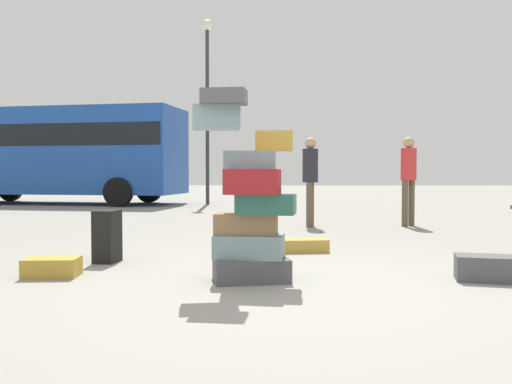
# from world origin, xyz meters

# --- Properties ---
(ground_plane) EXTENTS (80.00, 80.00, 0.00)m
(ground_plane) POSITION_xyz_m (0.00, 0.00, 0.00)
(ground_plane) COLOR gray
(suitcase_tower) EXTENTS (1.01, 0.64, 1.82)m
(suitcase_tower) POSITION_xyz_m (-0.31, 0.27, 0.71)
(suitcase_tower) COLOR #4C4C51
(suitcase_tower) RESTS_ON ground
(suitcase_charcoal_upright_blue) EXTENTS (0.61, 0.46, 0.24)m
(suitcase_charcoal_upright_blue) POSITION_xyz_m (1.98, 0.34, 0.12)
(suitcase_charcoal_upright_blue) COLOR #4C4C51
(suitcase_charcoal_upright_blue) RESTS_ON ground
(suitcase_black_behind_tower) EXTENTS (0.28, 0.36, 0.61)m
(suitcase_black_behind_tower) POSITION_xyz_m (-2.00, 1.33, 0.30)
(suitcase_black_behind_tower) COLOR black
(suitcase_black_behind_tower) RESTS_ON ground
(suitcase_tan_left_side) EXTENTS (0.55, 0.38, 0.19)m
(suitcase_tan_left_side) POSITION_xyz_m (-2.30, 0.45, 0.10)
(suitcase_tan_left_side) COLOR #B28C33
(suitcase_tan_left_side) RESTS_ON ground
(suitcase_tan_foreground_far) EXTENTS (0.81, 0.44, 0.17)m
(suitcase_tan_foreground_far) POSITION_xyz_m (0.27, 2.24, 0.08)
(suitcase_tan_foreground_far) COLOR #B28C33
(suitcase_tan_foreground_far) RESTS_ON ground
(person_bearded_onlooker) EXTENTS (0.30, 0.33, 1.73)m
(person_bearded_onlooker) POSITION_xyz_m (0.68, 5.56, 1.03)
(person_bearded_onlooker) COLOR brown
(person_bearded_onlooker) RESTS_ON ground
(person_tourist_with_camera) EXTENTS (0.30, 0.30, 1.74)m
(person_tourist_with_camera) POSITION_xyz_m (2.60, 5.73, 1.05)
(person_tourist_with_camera) COLOR brown
(person_tourist_with_camera) RESTS_ON ground
(parked_bus) EXTENTS (8.63, 3.81, 3.15)m
(parked_bus) POSITION_xyz_m (-7.22, 13.26, 1.83)
(parked_bus) COLOR #1E4CA5
(parked_bus) RESTS_ON ground
(lamp_post) EXTENTS (0.36, 0.36, 6.08)m
(lamp_post) POSITION_xyz_m (-2.16, 13.03, 3.97)
(lamp_post) COLOR #333338
(lamp_post) RESTS_ON ground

